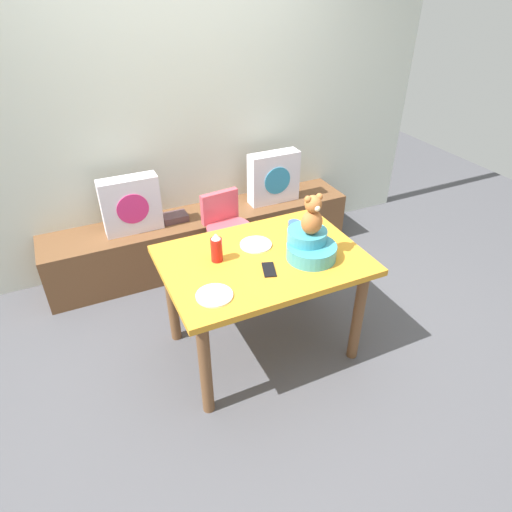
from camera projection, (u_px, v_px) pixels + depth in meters
The scene contains 15 objects.
ground_plane at pixel (262, 346), 3.09m from camera, with size 8.00×8.00×0.00m, color #4C4C51.
back_wall at pixel (183, 104), 3.46m from camera, with size 4.40×0.10×2.60m, color silver.
window_bench at pixel (204, 238), 3.85m from camera, with size 2.60×0.44×0.46m, color brown.
pillow_floral_left at pixel (131, 205), 3.38m from camera, with size 0.44×0.15×0.44m.
pillow_floral_right at pixel (274, 178), 3.81m from camera, with size 0.44×0.15×0.44m.
book_stack at pixel (175, 217), 3.62m from camera, with size 0.20×0.14×0.05m, color #503A3D.
dining_table at pixel (263, 273), 2.74m from camera, with size 1.21×0.85×0.74m.
highchair at pixel (228, 230), 3.38m from camera, with size 0.35×0.48×0.79m.
infant_seat_teal at pixel (310, 246), 2.65m from camera, with size 0.30×0.33×0.16m.
teddy_bear at pixel (312, 216), 2.54m from camera, with size 0.13×0.12×0.25m.
ketchup_bottle at pixel (216, 248), 2.60m from camera, with size 0.07×0.07×0.18m.
coffee_mug at pixel (295, 228), 2.88m from camera, with size 0.12×0.08×0.09m.
dinner_plate_near at pixel (256, 245), 2.79m from camera, with size 0.20×0.20×0.01m, color white.
dinner_plate_far at pixel (214, 295), 2.36m from camera, with size 0.20×0.20×0.01m, color white.
cell_phone at pixel (269, 270), 2.56m from camera, with size 0.07×0.14×0.01m, color black.
Camera 1 is at (-0.98, -2.00, 2.23)m, focal length 31.14 mm.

